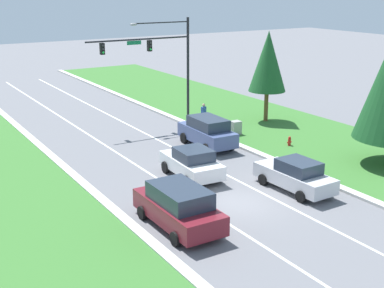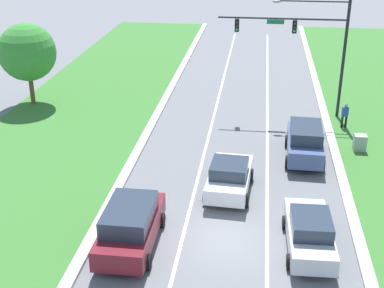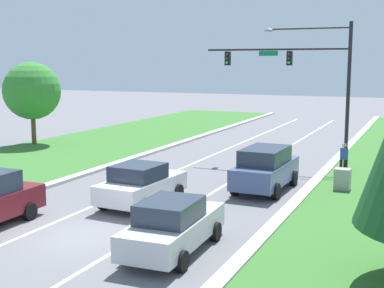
{
  "view_description": "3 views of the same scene",
  "coord_description": "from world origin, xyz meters",
  "px_view_note": "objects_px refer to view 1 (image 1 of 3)",
  "views": [
    {
      "loc": [
        -14.6,
        -19.5,
        10.31
      ],
      "look_at": [
        1.22,
        6.42,
        1.19
      ],
      "focal_mm": 50.0,
      "sensor_mm": 36.0,
      "label": 1
    },
    {
      "loc": [
        1.08,
        -19.07,
        13.01
      ],
      "look_at": [
        -2.31,
        7.11,
        1.24
      ],
      "focal_mm": 50.0,
      "sensor_mm": 36.0,
      "label": 2
    },
    {
      "loc": [
        10.32,
        -14.29,
        5.74
      ],
      "look_at": [
        0.71,
        7.61,
        2.11
      ],
      "focal_mm": 50.0,
      "sensor_mm": 36.0,
      "label": 3
    }
  ],
  "objects_px": {
    "white_sedan": "(192,163)",
    "pedestrian": "(204,113)",
    "silver_sedan": "(295,175)",
    "utility_cabinet": "(235,128)",
    "fire_hydrant": "(289,142)",
    "burgundy_suv": "(179,206)",
    "conifer_far_right_tree": "(268,62)",
    "slate_blue_suv": "(207,132)",
    "traffic_signal_mast": "(161,55)"
  },
  "relations": [
    {
      "from": "pedestrian",
      "to": "fire_hydrant",
      "type": "bearing_deg",
      "value": 87.99
    },
    {
      "from": "white_sedan",
      "to": "traffic_signal_mast",
      "type": "bearing_deg",
      "value": 73.01
    },
    {
      "from": "silver_sedan",
      "to": "utility_cabinet",
      "type": "distance_m",
      "value": 10.82
    },
    {
      "from": "white_sedan",
      "to": "conifer_far_right_tree",
      "type": "relative_size",
      "value": 0.62
    },
    {
      "from": "white_sedan",
      "to": "utility_cabinet",
      "type": "relative_size",
      "value": 4.25
    },
    {
      "from": "white_sedan",
      "to": "conifer_far_right_tree",
      "type": "distance_m",
      "value": 14.3
    },
    {
      "from": "white_sedan",
      "to": "burgundy_suv",
      "type": "bearing_deg",
      "value": -123.32
    },
    {
      "from": "burgundy_suv",
      "to": "silver_sedan",
      "type": "relative_size",
      "value": 1.07
    },
    {
      "from": "conifer_far_right_tree",
      "to": "silver_sedan",
      "type": "bearing_deg",
      "value": -122.98
    },
    {
      "from": "utility_cabinet",
      "to": "conifer_far_right_tree",
      "type": "height_order",
      "value": "conifer_far_right_tree"
    },
    {
      "from": "utility_cabinet",
      "to": "white_sedan",
      "type": "bearing_deg",
      "value": -141.03
    },
    {
      "from": "pedestrian",
      "to": "conifer_far_right_tree",
      "type": "bearing_deg",
      "value": 145.68
    },
    {
      "from": "utility_cabinet",
      "to": "pedestrian",
      "type": "bearing_deg",
      "value": 97.19
    },
    {
      "from": "silver_sedan",
      "to": "fire_hydrant",
      "type": "xyz_separation_m",
      "value": [
        4.99,
        6.09,
        -0.49
      ]
    },
    {
      "from": "conifer_far_right_tree",
      "to": "burgundy_suv",
      "type": "bearing_deg",
      "value": -139.98
    },
    {
      "from": "traffic_signal_mast",
      "to": "white_sedan",
      "type": "relative_size",
      "value": 1.89
    },
    {
      "from": "traffic_signal_mast",
      "to": "silver_sedan",
      "type": "relative_size",
      "value": 1.78
    },
    {
      "from": "slate_blue_suv",
      "to": "fire_hydrant",
      "type": "bearing_deg",
      "value": -29.65
    },
    {
      "from": "traffic_signal_mast",
      "to": "slate_blue_suv",
      "type": "bearing_deg",
      "value": -92.07
    },
    {
      "from": "pedestrian",
      "to": "conifer_far_right_tree",
      "type": "xyz_separation_m",
      "value": [
        4.72,
        -1.6,
        3.75
      ]
    },
    {
      "from": "burgundy_suv",
      "to": "fire_hydrant",
      "type": "distance_m",
      "value": 14.05
    },
    {
      "from": "traffic_signal_mast",
      "to": "silver_sedan",
      "type": "bearing_deg",
      "value": -92.21
    },
    {
      "from": "white_sedan",
      "to": "utility_cabinet",
      "type": "height_order",
      "value": "white_sedan"
    },
    {
      "from": "burgundy_suv",
      "to": "utility_cabinet",
      "type": "bearing_deg",
      "value": 44.7
    },
    {
      "from": "silver_sedan",
      "to": "utility_cabinet",
      "type": "height_order",
      "value": "silver_sedan"
    },
    {
      "from": "white_sedan",
      "to": "silver_sedan",
      "type": "relative_size",
      "value": 0.94
    },
    {
      "from": "pedestrian",
      "to": "conifer_far_right_tree",
      "type": "height_order",
      "value": "conifer_far_right_tree"
    },
    {
      "from": "fire_hydrant",
      "to": "traffic_signal_mast",
      "type": "bearing_deg",
      "value": 114.57
    },
    {
      "from": "traffic_signal_mast",
      "to": "fire_hydrant",
      "type": "bearing_deg",
      "value": -65.43
    },
    {
      "from": "traffic_signal_mast",
      "to": "fire_hydrant",
      "type": "relative_size",
      "value": 11.78
    },
    {
      "from": "traffic_signal_mast",
      "to": "fire_hydrant",
      "type": "height_order",
      "value": "traffic_signal_mast"
    },
    {
      "from": "fire_hydrant",
      "to": "conifer_far_right_tree",
      "type": "relative_size",
      "value": 0.1
    },
    {
      "from": "silver_sedan",
      "to": "pedestrian",
      "type": "bearing_deg",
      "value": 75.27
    },
    {
      "from": "utility_cabinet",
      "to": "pedestrian",
      "type": "xyz_separation_m",
      "value": [
        -0.44,
        3.51,
        0.42
      ]
    },
    {
      "from": "utility_cabinet",
      "to": "conifer_far_right_tree",
      "type": "bearing_deg",
      "value": 24.07
    },
    {
      "from": "burgundy_suv",
      "to": "pedestrian",
      "type": "distance_m",
      "value": 17.77
    },
    {
      "from": "white_sedan",
      "to": "pedestrian",
      "type": "relative_size",
      "value": 2.58
    },
    {
      "from": "white_sedan",
      "to": "conifer_far_right_tree",
      "type": "bearing_deg",
      "value": 37.28
    },
    {
      "from": "silver_sedan",
      "to": "white_sedan",
      "type": "bearing_deg",
      "value": 127.09
    },
    {
      "from": "traffic_signal_mast",
      "to": "burgundy_suv",
      "type": "xyz_separation_m",
      "value": [
        -7.93,
        -16.33,
        -4.32
      ]
    },
    {
      "from": "silver_sedan",
      "to": "fire_hydrant",
      "type": "height_order",
      "value": "silver_sedan"
    },
    {
      "from": "burgundy_suv",
      "to": "silver_sedan",
      "type": "bearing_deg",
      "value": 4.87
    },
    {
      "from": "white_sedan",
      "to": "utility_cabinet",
      "type": "xyz_separation_m",
      "value": [
        7.15,
        5.79,
        -0.35
      ]
    },
    {
      "from": "slate_blue_suv",
      "to": "silver_sedan",
      "type": "relative_size",
      "value": 1.02
    },
    {
      "from": "slate_blue_suv",
      "to": "silver_sedan",
      "type": "distance_m",
      "value": 8.91
    },
    {
      "from": "white_sedan",
      "to": "fire_hydrant",
      "type": "xyz_separation_m",
      "value": [
        8.56,
        1.67,
        -0.52
      ]
    },
    {
      "from": "fire_hydrant",
      "to": "conifer_far_right_tree",
      "type": "height_order",
      "value": "conifer_far_right_tree"
    },
    {
      "from": "burgundy_suv",
      "to": "fire_hydrant",
      "type": "height_order",
      "value": "burgundy_suv"
    },
    {
      "from": "pedestrian",
      "to": "traffic_signal_mast",
      "type": "bearing_deg",
      "value": -53.48
    },
    {
      "from": "silver_sedan",
      "to": "conifer_far_right_tree",
      "type": "relative_size",
      "value": 0.66
    }
  ]
}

